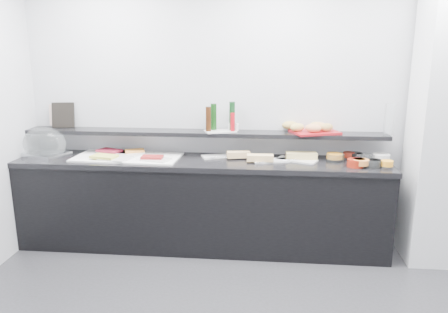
# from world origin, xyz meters

# --- Properties ---
(back_wall) EXTENTS (5.00, 0.02, 2.70)m
(back_wall) POSITION_xyz_m (0.00, 2.00, 1.35)
(back_wall) COLOR #B8B9BF
(back_wall) RESTS_ON ground
(column) EXTENTS (0.50, 0.50, 2.70)m
(column) POSITION_xyz_m (1.50, 1.65, 1.35)
(column) COLOR silver
(column) RESTS_ON ground
(buffet_cabinet) EXTENTS (3.60, 0.60, 0.85)m
(buffet_cabinet) POSITION_xyz_m (-0.70, 1.70, 0.42)
(buffet_cabinet) COLOR black
(buffet_cabinet) RESTS_ON ground
(counter_top) EXTENTS (3.62, 0.62, 0.05)m
(counter_top) POSITION_xyz_m (-0.70, 1.70, 0.88)
(counter_top) COLOR black
(counter_top) RESTS_ON buffet_cabinet
(wall_shelf) EXTENTS (3.60, 0.25, 0.04)m
(wall_shelf) POSITION_xyz_m (-0.70, 1.88, 1.13)
(wall_shelf) COLOR black
(wall_shelf) RESTS_ON back_wall
(cloche_base) EXTENTS (0.53, 0.45, 0.04)m
(cloche_base) POSITION_xyz_m (-2.29, 1.71, 0.92)
(cloche_base) COLOR silver
(cloche_base) RESTS_ON counter_top
(cloche_dome) EXTENTS (0.45, 0.31, 0.34)m
(cloche_dome) POSITION_xyz_m (-2.27, 1.69, 1.03)
(cloche_dome) COLOR white
(cloche_dome) RESTS_ON cloche_base
(linen_runner) EXTENTS (1.05, 0.53, 0.01)m
(linen_runner) POSITION_xyz_m (-1.43, 1.71, 0.91)
(linen_runner) COLOR white
(linen_runner) RESTS_ON counter_top
(platter_meat_a) EXTENTS (0.27, 0.18, 0.01)m
(platter_meat_a) POSITION_xyz_m (-1.58, 1.84, 0.92)
(platter_meat_a) COLOR white
(platter_meat_a) RESTS_ON linen_runner
(food_meat_a) EXTENTS (0.27, 0.23, 0.02)m
(food_meat_a) POSITION_xyz_m (-1.66, 1.82, 0.94)
(food_meat_a) COLOR maroon
(food_meat_a) RESTS_ON platter_meat_a
(platter_salmon) EXTENTS (0.33, 0.27, 0.01)m
(platter_salmon) POSITION_xyz_m (-1.45, 1.79, 0.92)
(platter_salmon) COLOR silver
(platter_salmon) RESTS_ON linen_runner
(food_salmon) EXTENTS (0.22, 0.18, 0.02)m
(food_salmon) POSITION_xyz_m (-1.40, 1.84, 0.94)
(food_salmon) COLOR orange
(food_salmon) RESTS_ON platter_salmon
(platter_cheese) EXTENTS (0.33, 0.26, 0.01)m
(platter_cheese) POSITION_xyz_m (-1.51, 1.57, 0.92)
(platter_cheese) COLOR silver
(platter_cheese) RESTS_ON linen_runner
(food_cheese) EXTENTS (0.27, 0.20, 0.02)m
(food_cheese) POSITION_xyz_m (-1.62, 1.58, 0.94)
(food_cheese) COLOR #D1CE51
(food_cheese) RESTS_ON platter_cheese
(platter_meat_b) EXTENTS (0.30, 0.24, 0.01)m
(platter_meat_b) POSITION_xyz_m (-1.12, 1.59, 0.92)
(platter_meat_b) COLOR silver
(platter_meat_b) RESTS_ON linen_runner
(food_meat_b) EXTENTS (0.20, 0.13, 0.02)m
(food_meat_b) POSITION_xyz_m (-1.16, 1.60, 0.94)
(food_meat_b) COLOR maroon
(food_meat_b) RESTS_ON platter_meat_b
(sandwich_plate_left) EXTENTS (0.39, 0.27, 0.01)m
(sandwich_plate_left) POSITION_xyz_m (-0.53, 1.83, 0.91)
(sandwich_plate_left) COLOR white
(sandwich_plate_left) RESTS_ON counter_top
(sandwich_food_left) EXTENTS (0.24, 0.14, 0.06)m
(sandwich_food_left) POSITION_xyz_m (-0.34, 1.77, 0.94)
(sandwich_food_left) COLOR #E9BA7A
(sandwich_food_left) RESTS_ON sandwich_plate_left
(tongs_left) EXTENTS (0.16, 0.02, 0.01)m
(tongs_left) POSITION_xyz_m (-0.53, 1.73, 0.92)
(tongs_left) COLOR silver
(tongs_left) RESTS_ON sandwich_plate_left
(sandwich_plate_mid) EXTENTS (0.38, 0.24, 0.01)m
(sandwich_plate_mid) POSITION_xyz_m (-0.02, 1.70, 0.91)
(sandwich_plate_mid) COLOR white
(sandwich_plate_mid) RESTS_ON counter_top
(sandwich_food_mid) EXTENTS (0.25, 0.10, 0.06)m
(sandwich_food_mid) POSITION_xyz_m (-0.13, 1.65, 0.94)
(sandwich_food_mid) COLOR #E2B776
(sandwich_food_mid) RESTS_ON sandwich_plate_mid
(tongs_mid) EXTENTS (0.13, 0.10, 0.01)m
(tongs_mid) POSITION_xyz_m (-0.11, 1.59, 0.92)
(tongs_mid) COLOR silver
(tongs_mid) RESTS_ON sandwich_plate_mid
(sandwich_plate_right) EXTENTS (0.41, 0.30, 0.01)m
(sandwich_plate_right) POSITION_xyz_m (0.23, 1.75, 0.91)
(sandwich_plate_right) COLOR silver
(sandwich_plate_right) RESTS_ON counter_top
(sandwich_food_right) EXTENTS (0.30, 0.13, 0.06)m
(sandwich_food_right) POSITION_xyz_m (0.27, 1.78, 0.94)
(sandwich_food_right) COLOR tan
(sandwich_food_right) RESTS_ON sandwich_plate_right
(tongs_right) EXTENTS (0.16, 0.02, 0.01)m
(tongs_right) POSITION_xyz_m (0.17, 1.71, 0.92)
(tongs_right) COLOR silver
(tongs_right) RESTS_ON sandwich_plate_right
(bowl_glass_fruit) EXTENTS (0.22, 0.22, 0.07)m
(bowl_glass_fruit) POSITION_xyz_m (0.59, 1.76, 0.94)
(bowl_glass_fruit) COLOR white
(bowl_glass_fruit) RESTS_ON counter_top
(fill_glass_fruit) EXTENTS (0.17, 0.17, 0.05)m
(fill_glass_fruit) POSITION_xyz_m (0.59, 1.79, 0.95)
(fill_glass_fruit) COLOR orange
(fill_glass_fruit) RESTS_ON bowl_glass_fruit
(bowl_black_jam) EXTENTS (0.16, 0.16, 0.07)m
(bowl_black_jam) POSITION_xyz_m (0.80, 1.84, 0.94)
(bowl_black_jam) COLOR black
(bowl_black_jam) RESTS_ON counter_top
(fill_black_jam) EXTENTS (0.13, 0.13, 0.05)m
(fill_black_jam) POSITION_xyz_m (0.73, 1.85, 0.95)
(fill_black_jam) COLOR #5A150C
(fill_black_jam) RESTS_ON bowl_black_jam
(bowl_glass_cream) EXTENTS (0.19, 0.19, 0.07)m
(bowl_glass_cream) POSITION_xyz_m (0.87, 1.76, 0.94)
(bowl_glass_cream) COLOR silver
(bowl_glass_cream) RESTS_ON counter_top
(fill_glass_cream) EXTENTS (0.21, 0.21, 0.05)m
(fill_glass_cream) POSITION_xyz_m (1.03, 1.81, 0.95)
(fill_glass_cream) COLOR white
(fill_glass_cream) RESTS_ON bowl_glass_cream
(bowl_red_jam) EXTENTS (0.17, 0.17, 0.07)m
(bowl_red_jam) POSITION_xyz_m (0.74, 1.58, 0.94)
(bowl_red_jam) COLOR maroon
(bowl_red_jam) RESTS_ON counter_top
(fill_red_jam) EXTENTS (0.14, 0.14, 0.05)m
(fill_red_jam) POSITION_xyz_m (0.78, 1.60, 0.95)
(fill_red_jam) COLOR #530C0B
(fill_red_jam) RESTS_ON bowl_red_jam
(bowl_glass_salmon) EXTENTS (0.15, 0.15, 0.07)m
(bowl_glass_salmon) POSITION_xyz_m (0.90, 1.57, 0.94)
(bowl_glass_salmon) COLOR white
(bowl_glass_salmon) RESTS_ON counter_top
(fill_glass_salmon) EXTENTS (0.18, 0.18, 0.05)m
(fill_glass_salmon) POSITION_xyz_m (0.79, 1.57, 0.95)
(fill_glass_salmon) COLOR orange
(fill_glass_salmon) RESTS_ON bowl_glass_salmon
(bowl_black_fruit) EXTENTS (0.13, 0.13, 0.07)m
(bowl_black_fruit) POSITION_xyz_m (0.92, 1.58, 0.94)
(bowl_black_fruit) COLOR black
(bowl_black_fruit) RESTS_ON counter_top
(fill_black_fruit) EXTENTS (0.11, 0.11, 0.05)m
(fill_black_fruit) POSITION_xyz_m (1.02, 1.55, 0.95)
(fill_black_fruit) COLOR orange
(fill_black_fruit) RESTS_ON bowl_black_fruit
(framed_print) EXTENTS (0.23, 0.11, 0.26)m
(framed_print) POSITION_xyz_m (-2.18, 1.95, 1.28)
(framed_print) COLOR black
(framed_print) RESTS_ON wall_shelf
(print_art) EXTENTS (0.17, 0.10, 0.22)m
(print_art) POSITION_xyz_m (-2.25, 1.97, 1.28)
(print_art) COLOR #C89B90
(print_art) RESTS_ON framed_print
(condiment_tray) EXTENTS (0.34, 0.28, 0.01)m
(condiment_tray) POSITION_xyz_m (-0.53, 1.86, 1.16)
(condiment_tray) COLOR silver
(condiment_tray) RESTS_ON wall_shelf
(bottle_green_a) EXTENTS (0.07, 0.07, 0.26)m
(bottle_green_a) POSITION_xyz_m (-0.60, 1.90, 1.29)
(bottle_green_a) COLOR #0F380F
(bottle_green_a) RESTS_ON condiment_tray
(bottle_brown) EXTENTS (0.06, 0.06, 0.24)m
(bottle_brown) POSITION_xyz_m (-0.64, 1.82, 1.28)
(bottle_brown) COLOR #331909
(bottle_brown) RESTS_ON condiment_tray
(bottle_green_b) EXTENTS (0.07, 0.07, 0.28)m
(bottle_green_b) POSITION_xyz_m (-0.41, 1.91, 1.30)
(bottle_green_b) COLOR #0E3315
(bottle_green_b) RESTS_ON condiment_tray
(bottle_hot) EXTENTS (0.05, 0.05, 0.18)m
(bottle_hot) POSITION_xyz_m (-0.40, 1.84, 1.25)
(bottle_hot) COLOR #B50C16
(bottle_hot) RESTS_ON condiment_tray
(shaker_salt) EXTENTS (0.04, 0.04, 0.07)m
(shaker_salt) POSITION_xyz_m (-0.36, 1.87, 1.20)
(shaker_salt) COLOR white
(shaker_salt) RESTS_ON condiment_tray
(shaker_pepper) EXTENTS (0.05, 0.05, 0.07)m
(shaker_pepper) POSITION_xyz_m (-0.43, 1.91, 1.20)
(shaker_pepper) COLOR white
(shaker_pepper) RESTS_ON condiment_tray
(bread_tray) EXTENTS (0.51, 0.44, 0.02)m
(bread_tray) POSITION_xyz_m (0.40, 1.89, 1.16)
(bread_tray) COLOR maroon
(bread_tray) RESTS_ON wall_shelf
(bread_roll_nw) EXTENTS (0.17, 0.12, 0.08)m
(bread_roll_nw) POSITION_xyz_m (0.16, 1.95, 1.21)
(bread_roll_nw) COLOR #B49344
(bread_roll_nw) RESTS_ON bread_tray
(bread_roll_n) EXTENTS (0.13, 0.09, 0.08)m
(bread_roll_n) POSITION_xyz_m (0.41, 1.94, 1.21)
(bread_roll_n) COLOR tan
(bread_roll_n) RESTS_ON bread_tray
(bread_roll_ne) EXTENTS (0.15, 0.10, 0.08)m
(bread_roll_ne) POSITION_xyz_m (0.44, 1.93, 1.21)
(bread_roll_ne) COLOR tan
(bread_roll_ne) RESTS_ON bread_tray
(bread_roll_sw) EXTENTS (0.18, 0.14, 0.08)m
(bread_roll_sw) POSITION_xyz_m (0.37, 1.81, 1.21)
(bread_roll_sw) COLOR #D0814F
(bread_roll_sw) RESTS_ON bread_tray
(bread_roll_se) EXTENTS (0.15, 0.13, 0.08)m
(bread_roll_se) POSITION_xyz_m (0.51, 1.86, 1.21)
(bread_roll_se) COLOR #AA8441
(bread_roll_se) RESTS_ON bread_tray
(bread_roll_midw) EXTENTS (0.17, 0.14, 0.08)m
(bread_roll_midw) POSITION_xyz_m (0.22, 1.84, 1.21)
(bread_roll_midw) COLOR tan
(bread_roll_midw) RESTS_ON bread_tray
(carafe) EXTENTS (0.13, 0.13, 0.30)m
(carafe) POSITION_xyz_m (1.08, 1.84, 1.30)
(carafe) COLOR white
(carafe) RESTS_ON wall_shelf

